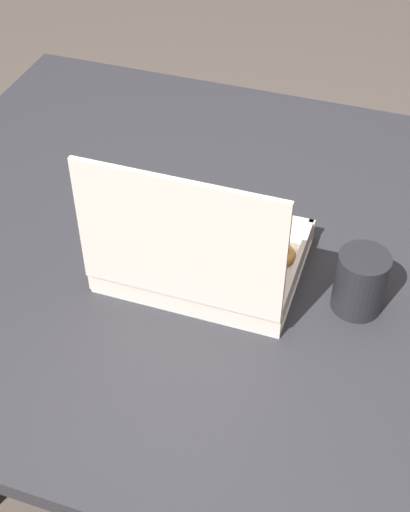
{
  "coord_description": "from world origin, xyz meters",
  "views": [
    {
      "loc": [
        -0.27,
        0.86,
        1.55
      ],
      "look_at": [
        0.0,
        0.06,
        0.76
      ],
      "focal_mm": 50.0,
      "sensor_mm": 36.0,
      "label": 1
    }
  ],
  "objects": [
    {
      "name": "coffee_mug",
      "position": [
        -0.25,
        0.07,
        0.79
      ],
      "size": [
        0.08,
        0.08,
        0.1
      ],
      "color": "#232328",
      "rests_on": "dining_table"
    },
    {
      "name": "donut_box",
      "position": [
        0.0,
        0.09,
        0.79
      ],
      "size": [
        0.31,
        0.24,
        0.26
      ],
      "color": "silver",
      "rests_on": "dining_table"
    },
    {
      "name": "ground_plane",
      "position": [
        0.0,
        0.0,
        0.0
      ],
      "size": [
        8.0,
        8.0,
        0.0
      ],
      "primitive_type": "plane",
      "color": "#564C44"
    },
    {
      "name": "dining_table",
      "position": [
        0.0,
        0.0,
        0.65
      ],
      "size": [
        1.2,
        1.02,
        0.74
      ],
      "color": "#2D2D33",
      "rests_on": "ground_plane"
    }
  ]
}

